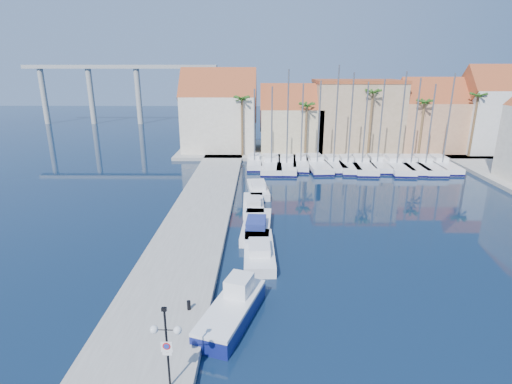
% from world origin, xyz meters
% --- Properties ---
extents(ground, '(260.00, 260.00, 0.00)m').
position_xyz_m(ground, '(0.00, 0.00, 0.00)').
color(ground, black).
rests_on(ground, ground).
extents(quay_west, '(6.00, 77.00, 0.50)m').
position_xyz_m(quay_west, '(-9.00, 13.50, 0.25)').
color(quay_west, gray).
rests_on(quay_west, ground).
extents(shore_north, '(54.00, 16.00, 0.50)m').
position_xyz_m(shore_north, '(10.00, 48.00, 0.25)').
color(shore_north, gray).
rests_on(shore_north, ground).
extents(lamp_post, '(1.38, 0.40, 4.07)m').
position_xyz_m(lamp_post, '(-7.00, -6.29, 3.17)').
color(lamp_post, black).
rests_on(lamp_post, quay_west).
extents(bollard, '(0.22, 0.22, 0.56)m').
position_xyz_m(bollard, '(-7.18, -0.40, 0.78)').
color(bollard, black).
rests_on(bollard, quay_west).
extents(fishing_boat, '(3.94, 6.66, 2.21)m').
position_xyz_m(fishing_boat, '(-4.59, -0.63, 0.73)').
color(fishing_boat, navy).
rests_on(fishing_boat, ground).
extents(motorboat_west_0, '(2.49, 7.17, 1.40)m').
position_xyz_m(motorboat_west_0, '(-3.11, 7.43, 0.51)').
color(motorboat_west_0, white).
rests_on(motorboat_west_0, ground).
extents(motorboat_west_1, '(2.79, 7.61, 1.40)m').
position_xyz_m(motorboat_west_1, '(-3.36, 12.47, 0.51)').
color(motorboat_west_1, white).
rests_on(motorboat_west_1, ground).
extents(motorboat_west_2, '(2.23, 6.45, 1.40)m').
position_xyz_m(motorboat_west_2, '(-3.77, 18.18, 0.51)').
color(motorboat_west_2, white).
rests_on(motorboat_west_2, ground).
extents(motorboat_west_3, '(2.81, 6.84, 1.40)m').
position_xyz_m(motorboat_west_3, '(-3.35, 23.73, 0.51)').
color(motorboat_west_3, white).
rests_on(motorboat_west_3, ground).
extents(sailboat_0, '(2.29, 8.14, 11.15)m').
position_xyz_m(sailboat_0, '(-3.96, 36.96, 0.60)').
color(sailboat_0, white).
rests_on(sailboat_0, ground).
extents(sailboat_1, '(3.20, 11.15, 11.51)m').
position_xyz_m(sailboat_1, '(-1.50, 35.88, 0.56)').
color(sailboat_1, white).
rests_on(sailboat_1, ground).
extents(sailboat_2, '(3.46, 10.71, 13.78)m').
position_xyz_m(sailboat_2, '(0.70, 35.60, 0.59)').
color(sailboat_2, white).
rests_on(sailboat_2, ground).
extents(sailboat_3, '(2.92, 8.63, 11.89)m').
position_xyz_m(sailboat_3, '(2.81, 36.52, 0.60)').
color(sailboat_3, white).
rests_on(sailboat_3, ground).
extents(sailboat_4, '(3.60, 10.98, 12.27)m').
position_xyz_m(sailboat_4, '(5.08, 36.36, 0.57)').
color(sailboat_4, white).
rests_on(sailboat_4, ground).
extents(sailboat_5, '(3.07, 8.95, 14.35)m').
position_xyz_m(sailboat_5, '(7.43, 36.20, 0.64)').
color(sailboat_5, white).
rests_on(sailboat_5, ground).
extents(sailboat_6, '(3.01, 9.86, 13.36)m').
position_xyz_m(sailboat_6, '(9.46, 35.81, 0.60)').
color(sailboat_6, white).
rests_on(sailboat_6, ground).
extents(sailboat_7, '(3.52, 11.25, 12.16)m').
position_xyz_m(sailboat_7, '(11.50, 35.89, 0.57)').
color(sailboat_7, white).
rests_on(sailboat_7, ground).
extents(sailboat_8, '(2.74, 9.42, 12.45)m').
position_xyz_m(sailboat_8, '(13.83, 36.41, 0.59)').
color(sailboat_8, white).
rests_on(sailboat_8, ground).
extents(sailboat_9, '(3.67, 11.38, 13.52)m').
position_xyz_m(sailboat_9, '(16.46, 35.83, 0.58)').
color(sailboat_9, white).
rests_on(sailboat_9, ground).
extents(sailboat_10, '(2.98, 10.57, 12.66)m').
position_xyz_m(sailboat_10, '(18.47, 35.91, 0.58)').
color(sailboat_10, white).
rests_on(sailboat_10, ground).
extents(sailboat_11, '(3.08, 10.95, 11.86)m').
position_xyz_m(sailboat_11, '(20.56, 35.91, 0.57)').
color(sailboat_11, white).
rests_on(sailboat_11, ground).
extents(sailboat_12, '(2.94, 10.02, 13.27)m').
position_xyz_m(sailboat_12, '(23.11, 36.20, 0.60)').
color(sailboat_12, white).
rests_on(sailboat_12, ground).
extents(building_0, '(12.30, 9.00, 13.50)m').
position_xyz_m(building_0, '(-10.00, 47.00, 6.52)').
color(building_0, beige).
rests_on(building_0, shore_north).
extents(building_1, '(10.30, 8.00, 11.00)m').
position_xyz_m(building_1, '(2.00, 47.00, 5.30)').
color(building_1, tan).
rests_on(building_1, shore_north).
extents(building_2, '(14.20, 10.20, 11.50)m').
position_xyz_m(building_2, '(13.00, 48.00, 6.26)').
color(building_2, '#A08562').
rests_on(building_2, shore_north).
extents(building_3, '(10.30, 8.00, 12.00)m').
position_xyz_m(building_3, '(25.00, 47.00, 5.86)').
color(building_3, tan).
rests_on(building_3, shore_north).
extents(building_4, '(8.30, 8.00, 14.00)m').
position_xyz_m(building_4, '(34.00, 46.00, 6.97)').
color(building_4, silver).
rests_on(building_4, shore_north).
extents(palm_0, '(2.60, 2.60, 10.15)m').
position_xyz_m(palm_0, '(-6.00, 42.00, 9.08)').
color(palm_0, brown).
rests_on(palm_0, shore_north).
extents(palm_1, '(2.60, 2.60, 9.15)m').
position_xyz_m(palm_1, '(4.00, 42.00, 8.14)').
color(palm_1, brown).
rests_on(palm_1, shore_north).
extents(palm_2, '(2.60, 2.60, 11.15)m').
position_xyz_m(palm_2, '(14.00, 42.00, 10.02)').
color(palm_2, brown).
rests_on(palm_2, shore_north).
extents(palm_3, '(2.60, 2.60, 9.65)m').
position_xyz_m(palm_3, '(22.00, 42.00, 8.61)').
color(palm_3, brown).
rests_on(palm_3, shore_north).
extents(palm_4, '(2.60, 2.60, 10.65)m').
position_xyz_m(palm_4, '(30.00, 42.00, 9.55)').
color(palm_4, brown).
rests_on(palm_4, shore_north).
extents(viaduct, '(48.00, 2.20, 14.45)m').
position_xyz_m(viaduct, '(-39.07, 82.00, 10.25)').
color(viaduct, '#9E9E99').
rests_on(viaduct, ground).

